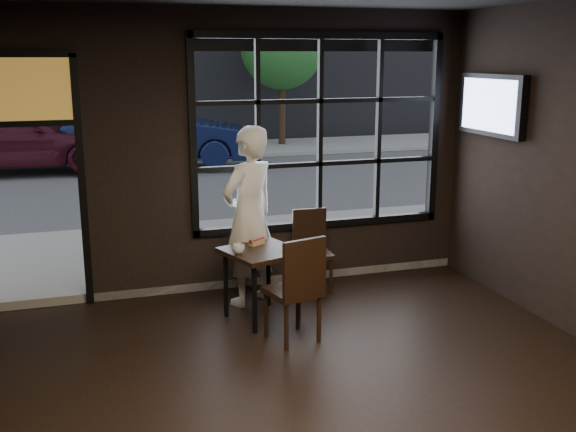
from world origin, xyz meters
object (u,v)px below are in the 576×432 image
object	(u,v)px
man	(249,216)
navy_car	(161,135)
cafe_table	(262,284)
chair_near	(292,288)

from	to	relation	value
man	navy_car	bearing A→B (deg)	-121.67
cafe_table	chair_near	distance (m)	0.63
man	navy_car	distance (m)	9.36
cafe_table	navy_car	bearing A→B (deg)	69.89
cafe_table	chair_near	size ratio (longest dim) A/B	0.72
cafe_table	man	bearing A→B (deg)	71.08
chair_near	man	size ratio (longest dim) A/B	0.53
chair_near	cafe_table	bearing A→B (deg)	-91.75
chair_near	navy_car	world-z (taller)	navy_car
man	cafe_table	bearing A→B (deg)	59.58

